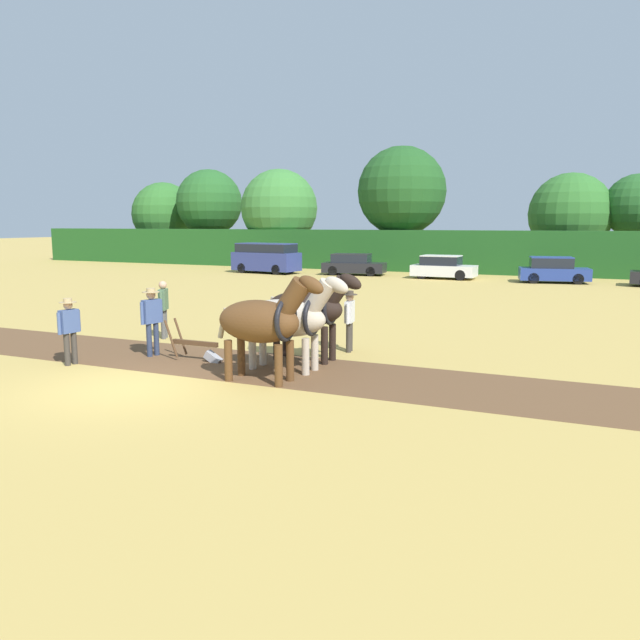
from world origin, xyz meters
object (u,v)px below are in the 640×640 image
Objects in this scene: tree_center_left at (279,208)px; parked_car_center at (553,270)px; draft_horse_lead_left at (263,321)px; parked_van at (266,258)px; draft_horse_lead_right at (288,318)px; farmer_beside_team at (350,316)px; draft_horse_trail_left at (308,309)px; parked_car_left at (353,265)px; farmer_onlooker_right at (163,305)px; tree_left at (209,203)px; farmer_at_plow at (152,316)px; plow at (199,349)px; tree_center_right at (570,214)px; tree_far_left at (164,214)px; tree_right at (637,206)px; parked_car_center_left at (443,267)px; farmer_onlooker_left at (69,326)px; tree_center at (402,191)px.

parked_car_center is (22.15, -7.01, -4.00)m from tree_center_left.
draft_horse_lead_left is 30.57m from parked_van.
farmer_beside_team is (0.50, 2.64, -0.30)m from draft_horse_lead_right.
parked_car_left is at bearing 108.44° from draft_horse_trail_left.
draft_horse_lead_left reaches higher than farmer_onlooker_right.
draft_horse_trail_left is at bearing -60.20° from tree_center_left.
farmer_at_plow is (22.32, -34.68, -4.22)m from tree_left.
tree_left is 41.45m from farmer_at_plow.
parked_van is at bearing 115.36° from plow.
tree_left is 43.65m from draft_horse_lead_right.
draft_horse_lead_right is (-3.97, -35.85, -2.85)m from tree_center_right.
tree_far_left is at bearing 149.47° from parked_car_left.
tree_right is at bearing 30.37° from parked_van.
parked_car_left is (-9.49, 23.79, -0.28)m from farmer_beside_team.
farmer_onlooker_right is (12.97, -31.06, -3.69)m from tree_center_left.
parked_car_center_left is at bearing 99.39° from farmer_at_plow.
tree_left reaches higher than farmer_onlooker_left.
draft_horse_lead_right is at bearing -89.42° from draft_horse_trail_left.
farmer_at_plow is 1.03× the size of farmer_onlooker_right.
tree_center_right is 1.61× the size of parked_car_left.
farmer_beside_team is (3.03, 2.68, 0.66)m from plow.
tree_left is at bearing 123.39° from plow.
draft_horse_lead_right is 1.06× the size of draft_horse_trail_left.
tree_left is at bearing 96.76° from farmer_onlooker_right.
tree_left reaches higher than parked_car_center.
tree_center_left reaches higher than farmer_onlooker_right.
tree_left is 5.23× the size of plow.
tree_center_left reaches higher than draft_horse_lead_left.
parked_car_left is at bearing 107.70° from draft_horse_lead_right.
farmer_onlooker_left is at bearing -119.43° from parked_car_center.
draft_horse_lead_right is 0.59× the size of parked_van.
farmer_beside_team is at bearing -20.76° from farmer_onlooker_right.
tree_center_right reaches higher than parked_car_left.
parked_van is at bearing -155.65° from tree_right.
draft_horse_lead_left is at bearing -53.63° from tree_left.
tree_center_right reaches higher than draft_horse_trail_left.
plow is (-2.53, -0.05, -0.96)m from draft_horse_lead_right.
farmer_onlooker_left is (-9.13, -37.63, -3.16)m from tree_center_right.
farmer_onlooker_right is at bearing -105.49° from tree_center_right.
tree_center_right is 33.55m from farmer_beside_team.
farmer_beside_team is 0.34× the size of parked_van.
parked_van is at bearing -151.24° from tree_center_right.
parked_car_left is (-3.61, 24.34, -0.34)m from farmer_onlooker_right.
tree_center is 11.73m from parked_van.
plow is 0.36× the size of parked_car_left.
parked_van is at bearing 170.76° from parked_car_center.
tree_far_left is 1.07× the size of tree_right.
draft_horse_lead_right is at bearing -76.73° from tree_center.
tree_far_left is at bearing 131.47° from farmer_onlooker_left.
parked_car_center_left is (23.57, -8.46, -4.58)m from tree_left.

